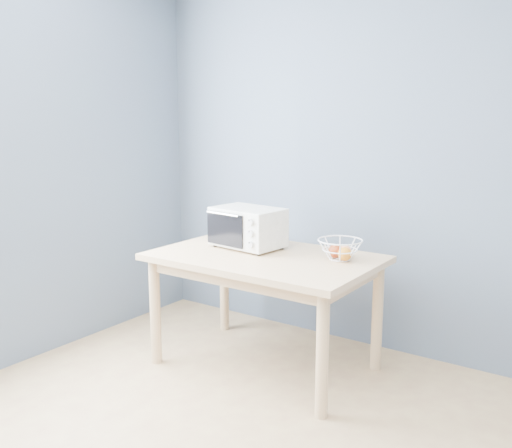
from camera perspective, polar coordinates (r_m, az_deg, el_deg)
The scene contains 4 objects.
room at distance 1.96m, azimuth -8.67°, elevation 1.24°, with size 4.01×4.51×2.61m.
dining_table at distance 3.65m, azimuth 0.90°, elevation -4.65°, with size 1.40×0.90×0.75m.
toaster_oven at distance 3.81m, azimuth -1.05°, elevation -0.25°, with size 0.49×0.37×0.27m.
fruit_basket at distance 3.53m, azimuth 8.47°, elevation -2.53°, with size 0.35×0.35×0.13m.
Camera 1 is at (1.33, -1.40, 1.62)m, focal length 40.00 mm.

